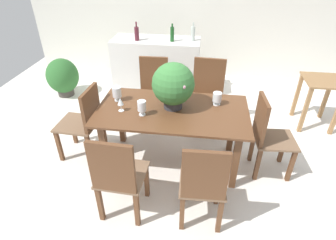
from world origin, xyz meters
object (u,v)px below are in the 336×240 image
object	(u,v)px
dining_table	(172,118)
chair_far_left	(153,89)
kitchen_counter	(157,67)
wine_bottle_dark	(193,33)
potted_plant_floor	(63,77)
chair_near_right	(203,184)
wine_glass	(120,102)
chair_foot_end	(267,134)
wine_bottle_tall	(172,34)
chair_head_end	(84,120)
crystal_vase_center_near	(217,98)
flower_centerpiece	(173,85)
chair_near_left	(118,175)
wine_bottle_clear	(137,33)
side_table	(320,93)
crystal_vase_right	(117,92)
chair_far_right	(207,92)
crystal_vase_left	(142,107)

from	to	relation	value
dining_table	chair_far_left	bearing A→B (deg)	113.69
kitchen_counter	wine_bottle_dark	size ratio (longest dim) A/B	5.09
wine_bottle_dark	potted_plant_floor	distance (m)	2.37
chair_near_right	wine_glass	bearing A→B (deg)	-41.79
chair_foot_end	wine_bottle_tall	distance (m)	2.31
chair_far_left	chair_head_end	world-z (taller)	chair_far_left
crystal_vase_center_near	wine_bottle_dark	size ratio (longest dim) A/B	0.52
flower_centerpiece	chair_near_right	bearing A→B (deg)	-67.62
chair_foot_end	flower_centerpiece	size ratio (longest dim) A/B	1.84
chair_near_right	crystal_vase_center_near	size ratio (longest dim) A/B	6.45
chair_near_left	wine_bottle_clear	world-z (taller)	wine_bottle_clear
chair_far_left	kitchen_counter	distance (m)	1.01
wine_bottle_tall	side_table	distance (m)	2.38
crystal_vase_right	wine_bottle_dark	distance (m)	1.94
chair_far_left	kitchen_counter	size ratio (longest dim) A/B	0.67
chair_foot_end	chair_far_right	bearing A→B (deg)	33.23
chair_foot_end	kitchen_counter	bearing A→B (deg)	35.90
dining_table	chair_far_left	distance (m)	0.97
chair_foot_end	kitchen_counter	distance (m)	2.47
flower_centerpiece	wine_bottle_tall	xyz separation A→B (m)	(-0.24, 1.75, 0.06)
dining_table	wine_bottle_dark	xyz separation A→B (m)	(0.10, 1.89, 0.45)
flower_centerpiece	crystal_vase_right	size ratio (longest dim) A/B	3.02
flower_centerpiece	crystal_vase_right	xyz separation A→B (m)	(-0.67, 0.07, -0.17)
chair_near_right	kitchen_counter	xyz separation A→B (m)	(-0.90, 2.76, -0.05)
dining_table	side_table	size ratio (longest dim) A/B	2.32
chair_near_right	wine_bottle_clear	world-z (taller)	wine_bottle_clear
chair_far_right	side_table	distance (m)	1.61
dining_table	wine_glass	xyz separation A→B (m)	(-0.56, -0.10, 0.23)
crystal_vase_left	crystal_vase_center_near	xyz separation A→B (m)	(0.80, 0.34, -0.01)
flower_centerpiece	potted_plant_floor	bearing A→B (deg)	145.45
crystal_vase_right	wine_bottle_clear	distance (m)	1.68
chair_near_right	wine_bottle_dark	distance (m)	2.84
wine_bottle_clear	wine_bottle_tall	distance (m)	0.58
flower_centerpiece	wine_glass	bearing A→B (deg)	-164.47
dining_table	potted_plant_floor	xyz separation A→B (m)	(-2.13, 1.52, -0.29)
wine_bottle_dark	side_table	distance (m)	2.10
chair_near_right	side_table	size ratio (longest dim) A/B	1.34
chair_far_left	chair_foot_end	bearing A→B (deg)	-33.16
flower_centerpiece	wine_bottle_clear	xyz separation A→B (m)	(-0.82, 1.73, 0.05)
dining_table	chair_near_left	distance (m)	0.97
chair_near_right	potted_plant_floor	distance (m)	3.48
chair_head_end	kitchen_counter	bearing A→B (deg)	166.52
dining_table	crystal_vase_left	xyz separation A→B (m)	(-0.31, -0.15, 0.22)
crystal_vase_center_near	wine_bottle_clear	bearing A→B (deg)	129.37
chair_far_right	side_table	xyz separation A→B (m)	(1.59, 0.24, -0.03)
dining_table	wine_bottle_clear	world-z (taller)	wine_bottle_clear
wine_bottle_tall	side_table	bearing A→B (deg)	-17.04
crystal_vase_left	wine_bottle_clear	bearing A→B (deg)	104.57
chair_near_right	flower_centerpiece	distance (m)	1.12
dining_table	crystal_vase_center_near	distance (m)	0.57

